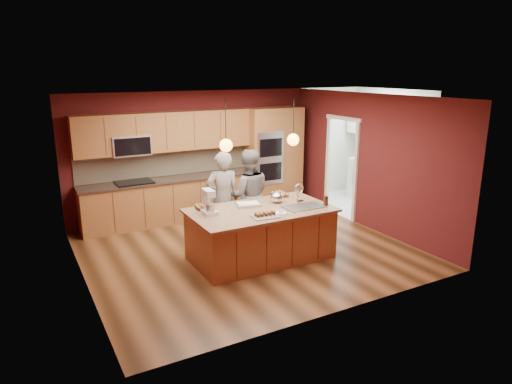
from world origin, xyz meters
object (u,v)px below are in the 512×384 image
person_left (223,199)px  stand_mixer (209,204)px  mixing_bowl (277,198)px  island (262,233)px  person_right (248,195)px

person_left → stand_mixer: 0.96m
person_left → stand_mixer: (-0.58, -0.74, 0.18)m
person_left → stand_mixer: person_left is taller
person_left → mixing_bowl: size_ratio=7.61×
island → mixing_bowl: (0.42, 0.21, 0.52)m
person_left → person_right: (0.52, 0.00, -0.00)m
person_left → person_right: size_ratio=1.00×
stand_mixer → mixing_bowl: stand_mixer is taller
person_left → person_right: person_left is taller
island → stand_mixer: (-0.87, 0.18, 0.60)m
island → stand_mixer: stand_mixer is taller
island → stand_mixer: 1.07m
person_right → stand_mixer: bearing=54.3°
person_right → mixing_bowl: (0.19, -0.71, 0.10)m
island → person_left: (-0.29, 0.92, 0.42)m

